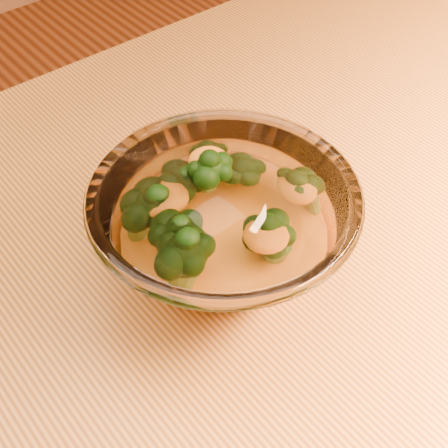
# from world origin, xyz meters

# --- Properties ---
(table) EXTENTS (1.20, 0.80, 0.75)m
(table) POSITION_xyz_m (0.00, 0.00, 0.65)
(table) COLOR gold
(table) RESTS_ON ground
(glass_bowl) EXTENTS (0.21, 0.21, 0.09)m
(glass_bowl) POSITION_xyz_m (-0.04, 0.04, 0.80)
(glass_bowl) COLOR white
(glass_bowl) RESTS_ON table
(cheese_sauce) EXTENTS (0.12, 0.12, 0.03)m
(cheese_sauce) POSITION_xyz_m (-0.04, 0.04, 0.78)
(cheese_sauce) COLOR orange
(cheese_sauce) RESTS_ON glass_bowl
(broccoli_heap) EXTENTS (0.15, 0.13, 0.07)m
(broccoli_heap) POSITION_xyz_m (-0.05, 0.06, 0.81)
(broccoli_heap) COLOR black
(broccoli_heap) RESTS_ON cheese_sauce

